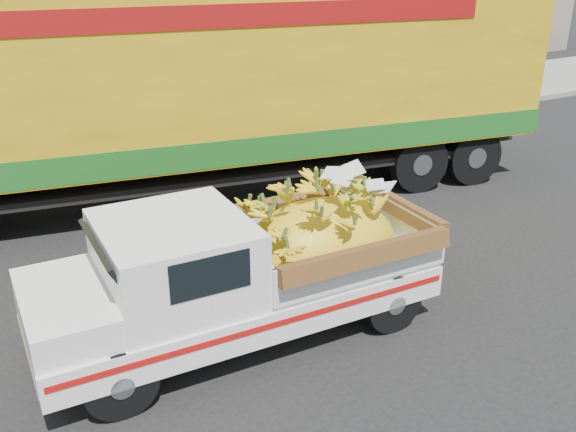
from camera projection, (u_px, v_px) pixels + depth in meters
ground at (283, 297)px, 8.58m from camera, size 100.00×100.00×0.00m
curb at (139, 162)px, 13.54m from camera, size 60.00×0.25×0.15m
sidewalk at (111, 138)px, 15.22m from camera, size 60.00×4.00×0.14m
pickup_truck at (266, 263)px, 7.56m from camera, size 4.75×1.86×1.65m
semi_trailer at (222, 82)px, 11.18m from camera, size 12.08×4.47×3.80m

